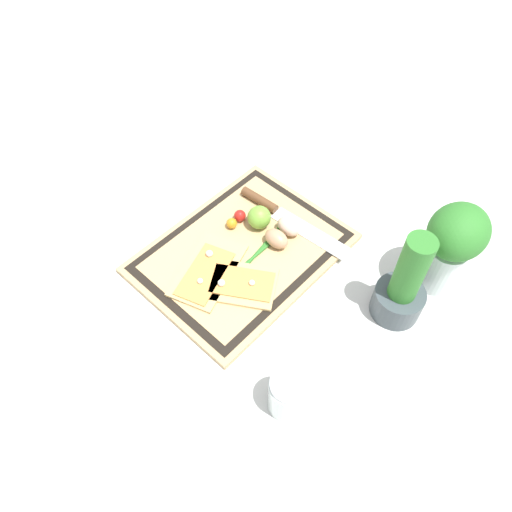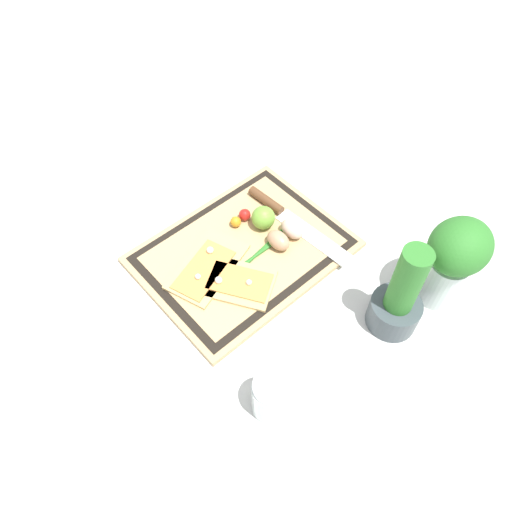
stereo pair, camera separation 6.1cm
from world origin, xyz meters
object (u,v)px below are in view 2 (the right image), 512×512
Objects in this scene: knife at (281,212)px; egg_brown at (278,240)px; pizza_slice_near at (207,267)px; pizza_slice_far at (235,282)px; cherry_tomato_red at (245,215)px; cherry_tomato_yellow at (236,222)px; lime at (263,218)px; sauce_jar at (272,397)px; egg_pink at (292,229)px; herb_glass at (454,258)px; herb_pot at (399,301)px.

knife is 0.10m from egg_brown.
pizza_slice_near is 1.08× the size of pizza_slice_far.
cherry_tomato_yellow is (0.03, 0.00, -0.00)m from cherry_tomato_red.
pizza_slice_near is 7.66× the size of cherry_tomato_red.
lime is 0.56× the size of sauce_jar.
lime is (-0.15, -0.08, 0.02)m from pizza_slice_far.
egg_brown reaches higher than knife.
pizza_slice_far is 0.19m from egg_pink.
lime is at bearing -64.18° from egg_pink.
pizza_slice_near reaches higher than knife.
cherry_tomato_red is at bearing -65.51° from egg_pink.
herb_glass is (-0.31, 0.30, 0.11)m from pizza_slice_far.
cherry_tomato_yellow is at bearing -64.46° from herb_glass.
lime is at bearing -130.07° from sauce_jar.
egg_brown is 2.32× the size of cherry_tomato_yellow.
knife is 5.15× the size of egg_brown.
egg_brown and egg_pink have the same top height.
lime is 0.42m from herb_glass.
knife is 0.46m from sauce_jar.
herb_pot reaches higher than egg_pink.
egg_pink reaches higher than cherry_tomato_red.
lime is 2.17× the size of cherry_tomato_yellow.
egg_brown is 0.25× the size of herb_pot.
herb_glass is at bearing 169.43° from herb_pot.
herb_glass is at bearing 111.36° from egg_pink.
herb_pot is 2.38× the size of sauce_jar.
sauce_jar is (0.27, 0.33, -0.00)m from lime.
lime is at bearing -3.15° from knife.
egg_pink reaches higher than pizza_slice_near.
egg_brown reaches higher than cherry_tomato_red.
cherry_tomato_red is at bearing -67.46° from lime.
pizza_slice_near is 0.96× the size of herb_glass.
knife is 3.11× the size of sauce_jar.
egg_brown is 0.30m from herb_pot.
herb_glass reaches higher than lime.
pizza_slice_far is 7.90× the size of cherry_tomato_yellow.
cherry_tomato_yellow is at bearing -130.90° from pizza_slice_far.
herb_pot reaches higher than lime.
pizza_slice_near is 2.21× the size of sauce_jar.
herb_pot is at bearing -10.57° from herb_glass.
pizza_slice_near is 0.17m from cherry_tomato_red.
pizza_slice_far is 0.44m from herb_glass.
pizza_slice_far is 0.14m from egg_brown.
herb_pot is (-0.05, 0.40, 0.05)m from cherry_tomato_red.
cherry_tomato_red is 1.11× the size of cherry_tomato_yellow.
cherry_tomato_yellow is at bearing 3.36° from cherry_tomato_red.
pizza_slice_far is 0.27m from sauce_jar.
pizza_slice_far is at bearing 42.59° from cherry_tomato_red.
pizza_slice_near is 0.51m from herb_glass.
herb_pot is (-0.19, 0.28, 0.06)m from pizza_slice_far.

